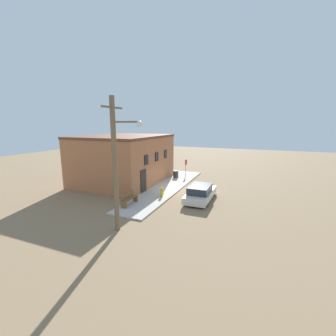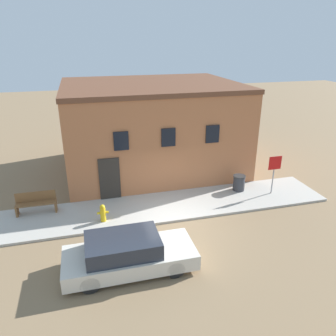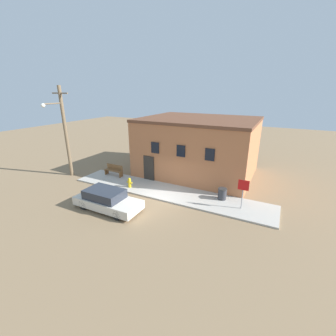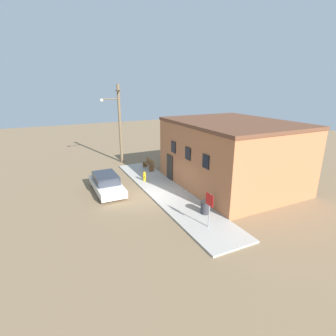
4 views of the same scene
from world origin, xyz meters
TOP-DOWN VIEW (x-y plane):
  - ground_plane at (0.00, 0.00)m, footprint 80.00×80.00m
  - sidewalk at (0.00, 1.43)m, footprint 15.77×2.86m
  - brick_building at (0.55, 6.73)m, footprint 9.86×7.86m
  - fire_hydrant at (-2.90, 0.76)m, footprint 0.50×0.24m
  - stop_sign at (5.57, 1.30)m, footprint 0.68×0.06m
  - bench at (-5.74, 2.29)m, footprint 1.73×0.44m
  - trash_bin at (4.12, 2.07)m, footprint 0.63×0.63m
  - utility_pole at (-9.45, 0.68)m, footprint 1.80×1.97m
  - parked_car at (-2.30, -2.50)m, footprint 4.51×1.83m

SIDE VIEW (x-z plane):
  - ground_plane at x=0.00m, z-range 0.00..0.00m
  - sidewalk at x=0.00m, z-range 0.00..0.11m
  - fire_hydrant at x=-2.90m, z-range 0.11..0.90m
  - trash_bin at x=4.12m, z-range 0.11..0.92m
  - bench at x=-5.74m, z-range 0.11..1.08m
  - parked_car at x=-2.30m, z-range -0.03..1.28m
  - stop_sign at x=5.57m, z-range 0.51..2.49m
  - brick_building at x=0.55m, z-range 0.00..5.09m
  - utility_pole at x=-9.45m, z-range 0.25..8.03m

